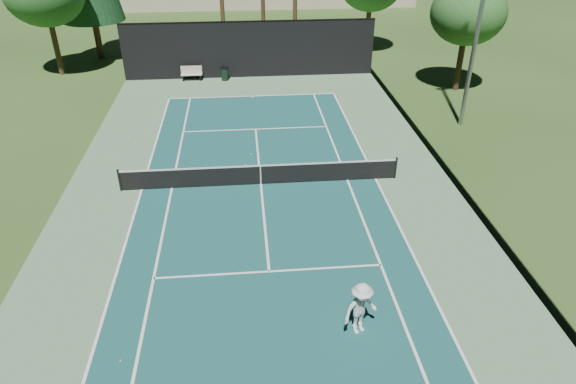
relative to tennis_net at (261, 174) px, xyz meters
name	(u,v)px	position (x,y,z in m)	size (l,w,h in m)	color
ground	(261,184)	(0.00, 0.00, -0.56)	(160.00, 160.00, 0.00)	#2F4F1D
apron_slab	(261,184)	(0.00, 0.00, -0.55)	(18.00, 32.00, 0.01)	#5D855D
court_surface	(261,184)	(0.00, 0.00, -0.55)	(10.97, 23.77, 0.01)	#184E4D
court_lines	(261,184)	(0.00, 0.00, -0.54)	(11.07, 23.87, 0.01)	white
tennis_net	(261,174)	(0.00, 0.00, 0.00)	(12.90, 0.10, 1.10)	black
fence	(260,145)	(0.00, 0.06, 1.45)	(18.04, 32.05, 4.03)	black
player	(361,309)	(2.62, -9.52, 0.37)	(1.19, 0.69, 1.85)	silver
tennis_ball_a	(120,361)	(-4.59, -10.07, -0.53)	(0.06, 0.06, 0.06)	#B4CA2E
tennis_ball_b	(245,165)	(-0.70, 2.02, -0.53)	(0.06, 0.06, 0.06)	#C4E534
tennis_ball_c	(251,154)	(-0.35, 3.16, -0.52)	(0.07, 0.07, 0.07)	yellow
tennis_ball_d	(136,143)	(-6.57, 5.08, -0.52)	(0.07, 0.07, 0.07)	#CFE032
park_bench	(192,73)	(-4.23, 15.64, -0.01)	(1.50, 0.45, 1.02)	beige
trash_bin	(225,74)	(-1.85, 15.42, -0.08)	(0.56, 0.56, 0.95)	black
decid_tree_b	(468,13)	(14.00, 12.00, 4.52)	(4.80, 4.80, 7.14)	#442E1D
light_pole	(481,10)	(12.00, 6.00, 5.90)	(0.90, 0.25, 12.22)	gray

